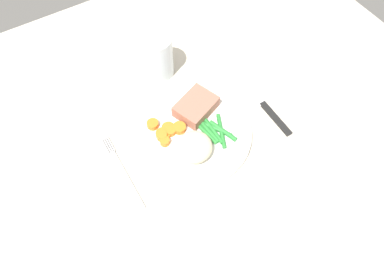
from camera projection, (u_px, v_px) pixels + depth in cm
name	position (u px, v px, depth cm)	size (l,w,h in cm)	color
dining_table	(169.00, 136.00, 70.59)	(120.00, 90.00, 2.00)	beige
dinner_plate	(192.00, 133.00, 68.89)	(23.06, 23.06, 1.60)	white
meat_portion	(196.00, 107.00, 69.54)	(7.92, 5.94, 2.69)	#A86B56
mashed_potatoes	(194.00, 147.00, 64.12)	(6.74, 6.54, 3.89)	beige
carrot_slices	(166.00, 132.00, 67.49)	(6.38, 6.64, 1.29)	orange
green_beans	(214.00, 130.00, 67.82)	(5.41, 9.67, 0.89)	#2D8C38
fork	(123.00, 172.00, 65.20)	(1.44, 16.60, 0.40)	silver
knife	(260.00, 100.00, 73.70)	(1.70, 20.50, 0.64)	black
water_glass	(157.00, 58.00, 74.52)	(6.79, 6.79, 9.86)	silver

